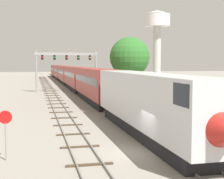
{
  "coord_description": "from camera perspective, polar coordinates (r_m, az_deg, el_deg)",
  "views": [
    {
      "loc": [
        -6.33,
        -19.57,
        5.55
      ],
      "look_at": [
        1.0,
        12.0,
        3.0
      ],
      "focal_mm": 53.55,
      "sensor_mm": 36.0,
      "label": 1
    }
  ],
  "objects": [
    {
      "name": "trackside_tree_left",
      "position": [
        59.58,
        3.03,
        5.55
      ],
      "size": [
        7.09,
        7.09,
        10.21
      ],
      "color": "brown",
      "rests_on": "ground"
    },
    {
      "name": "signal_gantry",
      "position": [
        65.49,
        -7.77,
        4.73
      ],
      "size": [
        12.1,
        0.49,
        7.96
      ],
      "color": "#999BA0",
      "rests_on": "ground"
    },
    {
      "name": "ground_plane",
      "position": [
        21.31,
        4.76,
        -10.62
      ],
      "size": [
        400.0,
        400.0,
        0.0
      ],
      "primitive_type": "plane",
      "color": "gray"
    },
    {
      "name": "track_near",
      "position": [
        59.89,
        -10.31,
        -0.83
      ],
      "size": [
        2.6,
        160.0,
        0.16
      ],
      "color": "slate",
      "rests_on": "ground"
    },
    {
      "name": "stop_sign",
      "position": [
        20.03,
        -17.73,
        -6.3
      ],
      "size": [
        0.76,
        0.08,
        2.88
      ],
      "color": "gray",
      "rests_on": "ground"
    },
    {
      "name": "passenger_train",
      "position": [
        81.19,
        -7.18,
        2.39
      ],
      "size": [
        3.04,
        134.63,
        4.8
      ],
      "color": "silver",
      "rests_on": "ground"
    },
    {
      "name": "track_main",
      "position": [
        80.19,
        -7.07,
        0.55
      ],
      "size": [
        2.6,
        200.0,
        0.16
      ],
      "color": "slate",
      "rests_on": "ground"
    },
    {
      "name": "water_tower",
      "position": [
        114.41,
        7.72,
        10.56
      ],
      "size": [
        8.57,
        8.57,
        23.14
      ],
      "color": "beige",
      "rests_on": "ground"
    }
  ]
}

